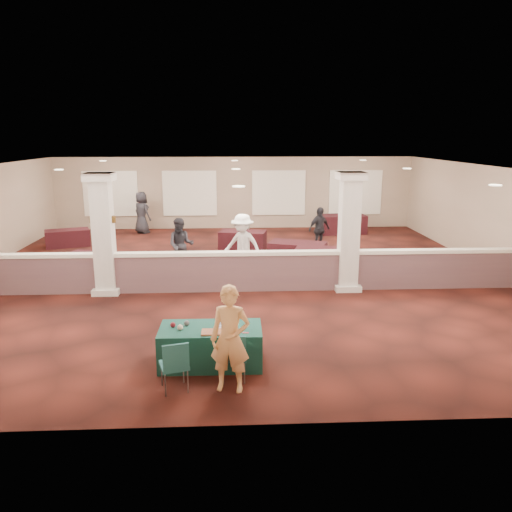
{
  "coord_description": "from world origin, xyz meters",
  "views": [
    {
      "loc": [
        -0.14,
        -14.51,
        4.13
      ],
      "look_at": [
        0.48,
        -2.0,
        1.09
      ],
      "focal_mm": 35.0,
      "sensor_mm": 36.0,
      "label": 1
    }
  ],
  "objects_px": {
    "far_table_back_center": "(243,240)",
    "attendee_a": "(181,245)",
    "woman": "(230,339)",
    "far_table_back_left": "(68,238)",
    "conf_chair_side": "(175,362)",
    "conf_chair_main": "(234,353)",
    "attendee_c": "(319,229)",
    "far_table_front_center": "(297,253)",
    "far_table_back_right": "(342,224)",
    "attendee_d": "(142,212)",
    "near_table": "(211,346)",
    "far_table_front_right": "(325,260)",
    "attendee_b": "(243,245)",
    "far_table_front_left": "(94,264)"
  },
  "relations": [
    {
      "from": "far_table_back_right",
      "to": "conf_chair_main",
      "type": "bearing_deg",
      "value": -109.86
    },
    {
      "from": "attendee_b",
      "to": "attendee_d",
      "type": "distance_m",
      "value": 8.15
    },
    {
      "from": "conf_chair_side",
      "to": "far_table_front_center",
      "type": "distance_m",
      "value": 8.82
    },
    {
      "from": "conf_chair_side",
      "to": "far_table_back_center",
      "type": "distance_m",
      "value": 10.65
    },
    {
      "from": "woman",
      "to": "attendee_d",
      "type": "distance_m",
      "value": 14.44
    },
    {
      "from": "far_table_back_left",
      "to": "attendee_c",
      "type": "bearing_deg",
      "value": -7.44
    },
    {
      "from": "far_table_front_right",
      "to": "attendee_d",
      "type": "relative_size",
      "value": 1.01
    },
    {
      "from": "near_table",
      "to": "far_table_back_center",
      "type": "distance_m",
      "value": 9.59
    },
    {
      "from": "conf_chair_side",
      "to": "far_table_front_left",
      "type": "distance_m",
      "value": 7.95
    },
    {
      "from": "woman",
      "to": "far_table_back_left",
      "type": "height_order",
      "value": "woman"
    },
    {
      "from": "far_table_front_center",
      "to": "far_table_back_center",
      "type": "relative_size",
      "value": 1.07
    },
    {
      "from": "conf_chair_main",
      "to": "far_table_back_right",
      "type": "bearing_deg",
      "value": 70.44
    },
    {
      "from": "conf_chair_side",
      "to": "far_table_front_center",
      "type": "height_order",
      "value": "conf_chair_side"
    },
    {
      "from": "conf_chair_main",
      "to": "far_table_back_left",
      "type": "height_order",
      "value": "conf_chair_main"
    },
    {
      "from": "near_table",
      "to": "attendee_c",
      "type": "xyz_separation_m",
      "value": [
        3.59,
        9.17,
        0.45
      ]
    },
    {
      "from": "woman",
      "to": "far_table_front_left",
      "type": "bearing_deg",
      "value": 130.57
    },
    {
      "from": "far_table_back_right",
      "to": "attendee_a",
      "type": "xyz_separation_m",
      "value": [
        -6.33,
        -5.89,
        0.44
      ]
    },
    {
      "from": "far_table_front_right",
      "to": "attendee_b",
      "type": "height_order",
      "value": "attendee_b"
    },
    {
      "from": "attendee_c",
      "to": "far_table_front_center",
      "type": "bearing_deg",
      "value": -149.37
    },
    {
      "from": "far_table_front_center",
      "to": "far_table_back_center",
      "type": "xyz_separation_m",
      "value": [
        -1.74,
        2.3,
        -0.03
      ]
    },
    {
      "from": "conf_chair_side",
      "to": "conf_chair_main",
      "type": "bearing_deg",
      "value": 1.7
    },
    {
      "from": "far_table_front_right",
      "to": "attendee_c",
      "type": "distance_m",
      "value": 2.96
    },
    {
      "from": "conf_chair_side",
      "to": "attendee_c",
      "type": "xyz_separation_m",
      "value": [
        4.14,
        10.17,
        0.28
      ]
    },
    {
      "from": "far_table_back_center",
      "to": "near_table",
      "type": "bearing_deg",
      "value": -94.85
    },
    {
      "from": "far_table_front_left",
      "to": "far_table_front_right",
      "type": "height_order",
      "value": "far_table_front_right"
    },
    {
      "from": "far_table_back_center",
      "to": "conf_chair_main",
      "type": "bearing_deg",
      "value": -92.2
    },
    {
      "from": "attendee_b",
      "to": "attendee_c",
      "type": "relative_size",
      "value": 1.17
    },
    {
      "from": "woman",
      "to": "far_table_front_center",
      "type": "height_order",
      "value": "woman"
    },
    {
      "from": "far_table_back_center",
      "to": "attendee_a",
      "type": "distance_m",
      "value": 3.61
    },
    {
      "from": "far_table_front_right",
      "to": "far_table_back_right",
      "type": "distance_m",
      "value": 6.48
    },
    {
      "from": "far_table_back_right",
      "to": "far_table_back_center",
      "type": "bearing_deg",
      "value": -146.29
    },
    {
      "from": "far_table_front_left",
      "to": "attendee_b",
      "type": "height_order",
      "value": "attendee_b"
    },
    {
      "from": "far_table_back_left",
      "to": "attendee_d",
      "type": "distance_m",
      "value": 3.56
    },
    {
      "from": "far_table_back_left",
      "to": "attendee_a",
      "type": "xyz_separation_m",
      "value": [
        4.69,
        -3.83,
        0.51
      ]
    },
    {
      "from": "conf_chair_side",
      "to": "woman",
      "type": "xyz_separation_m",
      "value": [
        0.91,
        0.03,
        0.37
      ]
    },
    {
      "from": "near_table",
      "to": "far_table_back_right",
      "type": "relative_size",
      "value": 0.95
    },
    {
      "from": "woman",
      "to": "attendee_d",
      "type": "xyz_separation_m",
      "value": [
        -3.81,
        13.93,
        -0.01
      ]
    },
    {
      "from": "conf_chair_side",
      "to": "woman",
      "type": "distance_m",
      "value": 0.98
    },
    {
      "from": "near_table",
      "to": "attendee_d",
      "type": "distance_m",
      "value": 13.42
    },
    {
      "from": "far_table_front_left",
      "to": "far_table_back_center",
      "type": "distance_m",
      "value": 5.64
    },
    {
      "from": "near_table",
      "to": "far_table_back_left",
      "type": "distance_m",
      "value": 11.93
    },
    {
      "from": "far_table_back_center",
      "to": "far_table_back_right",
      "type": "relative_size",
      "value": 0.86
    },
    {
      "from": "far_table_front_right",
      "to": "attendee_b",
      "type": "bearing_deg",
      "value": -173.27
    },
    {
      "from": "far_table_front_left",
      "to": "far_table_back_left",
      "type": "bearing_deg",
      "value": 116.73
    },
    {
      "from": "conf_chair_main",
      "to": "woman",
      "type": "height_order",
      "value": "woman"
    },
    {
      "from": "attendee_a",
      "to": "attendee_d",
      "type": "xyz_separation_m",
      "value": [
        -2.29,
        6.39,
        0.06
      ]
    },
    {
      "from": "near_table",
      "to": "far_table_back_center",
      "type": "bearing_deg",
      "value": 85.77
    },
    {
      "from": "woman",
      "to": "far_table_back_left",
      "type": "distance_m",
      "value": 12.97
    },
    {
      "from": "far_table_front_right",
      "to": "far_table_back_right",
      "type": "bearing_deg",
      "value": 72.97
    },
    {
      "from": "far_table_front_right",
      "to": "attendee_d",
      "type": "distance_m",
      "value": 9.5
    }
  ]
}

